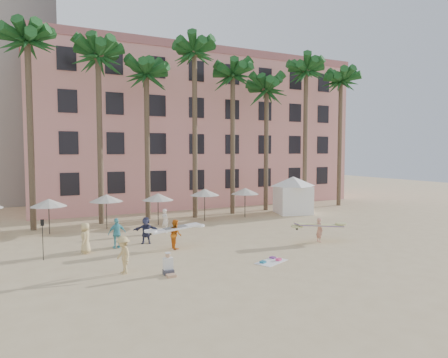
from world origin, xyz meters
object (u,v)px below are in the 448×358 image
cabana (293,192)px  carrier_yellow (319,228)px  pink_hotel (190,133)px  carrier_white (175,233)px

cabana → carrier_yellow: cabana is taller
carrier_yellow → cabana: bearing=62.3°
cabana → carrier_yellow: size_ratio=1.67×
pink_hotel → cabana: (5.14, -13.45, -5.93)m
cabana → carrier_white: bearing=-150.9°
pink_hotel → carrier_yellow: pink_hotel is taller
pink_hotel → carrier_white: 24.51m
carrier_yellow → carrier_white: carrier_white is taller
carrier_yellow → carrier_white: 9.29m
pink_hotel → carrier_yellow: 25.00m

